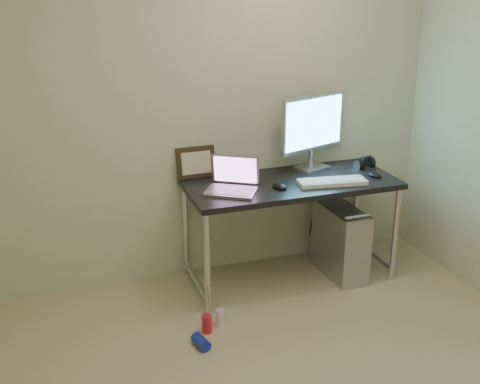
# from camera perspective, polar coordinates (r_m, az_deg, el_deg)

# --- Properties ---
(wall_back) EXTENTS (3.50, 0.02, 2.50)m
(wall_back) POSITION_cam_1_polar(r_m,az_deg,el_deg) (4.20, -3.98, 8.05)
(wall_back) COLOR beige
(wall_back) RESTS_ON ground
(desk) EXTENTS (1.48, 0.65, 0.75)m
(desk) POSITION_cam_1_polar(r_m,az_deg,el_deg) (4.25, 4.83, -0.02)
(desk) COLOR black
(desk) RESTS_ON ground
(tower_computer) EXTENTS (0.23, 0.51, 0.56)m
(tower_computer) POSITION_cam_1_polar(r_m,az_deg,el_deg) (4.50, 9.49, -4.64)
(tower_computer) COLOR #B2B3B8
(tower_computer) RESTS_ON ground
(cable_a) EXTENTS (0.01, 0.16, 0.69)m
(cable_a) POSITION_cam_1_polar(r_m,az_deg,el_deg) (4.71, 7.02, -1.51)
(cable_a) COLOR black
(cable_a) RESTS_ON ground
(cable_b) EXTENTS (0.02, 0.11, 0.71)m
(cable_b) POSITION_cam_1_polar(r_m,az_deg,el_deg) (4.74, 8.10, -1.68)
(cable_b) COLOR black
(cable_b) RESTS_ON ground
(can_red) EXTENTS (0.09, 0.09, 0.12)m
(can_red) POSITION_cam_1_polar(r_m,az_deg,el_deg) (3.85, -3.17, -12.36)
(can_red) COLOR red
(can_red) RESTS_ON ground
(can_white) EXTENTS (0.08, 0.08, 0.11)m
(can_white) POSITION_cam_1_polar(r_m,az_deg,el_deg) (3.92, -1.90, -11.82)
(can_white) COLOR white
(can_white) RESTS_ON ground
(can_blue) EXTENTS (0.10, 0.14, 0.07)m
(can_blue) POSITION_cam_1_polar(r_m,az_deg,el_deg) (3.73, -3.73, -14.00)
(can_blue) COLOR #192ABA
(can_blue) RESTS_ON ground
(laptop) EXTENTS (0.42, 0.40, 0.23)m
(laptop) POSITION_cam_1_polar(r_m,az_deg,el_deg) (4.01, -0.70, 0.87)
(laptop) COLOR #B6B7BF
(laptop) RESTS_ON desk
(monitor) EXTENTS (0.57, 0.24, 0.55)m
(monitor) POSITION_cam_1_polar(r_m,az_deg,el_deg) (4.42, 6.95, 6.24)
(monitor) COLOR #B6B7BF
(monitor) RESTS_ON desk
(keyboard) EXTENTS (0.49, 0.22, 0.03)m
(keyboard) POSITION_cam_1_polar(r_m,az_deg,el_deg) (4.19, 8.73, 0.96)
(keyboard) COLOR white
(keyboard) RESTS_ON desk
(mouse_right) EXTENTS (0.09, 0.13, 0.04)m
(mouse_right) POSITION_cam_1_polar(r_m,az_deg,el_deg) (4.40, 12.66, 1.71)
(mouse_right) COLOR black
(mouse_right) RESTS_ON desk
(mouse_left) EXTENTS (0.11, 0.14, 0.04)m
(mouse_left) POSITION_cam_1_polar(r_m,az_deg,el_deg) (4.07, 3.77, 0.64)
(mouse_left) COLOR black
(mouse_left) RESTS_ON desk
(headphones) EXTENTS (0.17, 0.10, 0.10)m
(headphones) POSITION_cam_1_polar(r_m,az_deg,el_deg) (4.59, 11.69, 2.65)
(headphones) COLOR black
(headphones) RESTS_ON desk
(picture_frame) EXTENTS (0.28, 0.09, 0.23)m
(picture_frame) POSITION_cam_1_polar(r_m,az_deg,el_deg) (4.26, -4.20, 2.83)
(picture_frame) COLOR black
(picture_frame) RESTS_ON desk
(webcam) EXTENTS (0.05, 0.04, 0.13)m
(webcam) POSITION_cam_1_polar(r_m,az_deg,el_deg) (4.30, -0.90, 2.80)
(webcam) COLOR silver
(webcam) RESTS_ON desk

